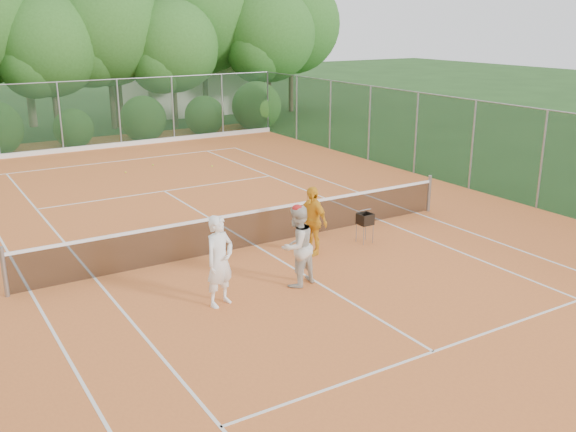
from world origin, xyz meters
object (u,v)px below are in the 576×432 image
object	(u,v)px
player_white	(220,261)
player_yellow	(312,220)
player_center_grp	(297,246)
ball_hopper	(365,220)

from	to	relation	value
player_white	player_yellow	size ratio (longest dim) A/B	1.10
player_white	player_center_grp	bearing A→B (deg)	-18.15
player_yellow	player_center_grp	bearing A→B (deg)	-51.44
player_yellow	ball_hopper	size ratio (longest dim) A/B	2.18
player_center_grp	ball_hopper	size ratio (longest dim) A/B	2.33
player_yellow	ball_hopper	bearing A→B (deg)	80.01
player_center_grp	player_yellow	distance (m)	2.00
player_white	ball_hopper	size ratio (longest dim) A/B	2.40
player_center_grp	player_white	bearing A→B (deg)	-178.88
player_yellow	ball_hopper	distance (m)	1.63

